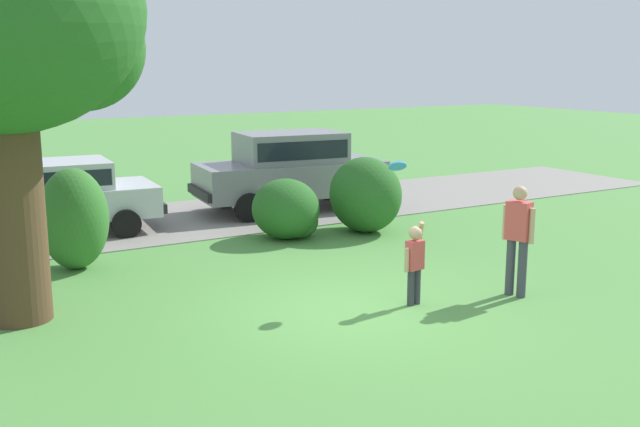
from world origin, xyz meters
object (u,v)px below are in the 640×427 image
Objects in this scene: parked_sedan at (57,195)px; child_thrower at (415,259)px; parked_suv at (291,167)px; frisbee at (397,166)px; adult_onlooker at (518,235)px.

child_thrower is (3.62, -7.53, -0.13)m from parked_sedan.
frisbee is (-1.79, -6.83, 0.96)m from parked_suv.
adult_onlooker is (-0.22, -7.84, -0.09)m from parked_suv.
parked_sedan is 7.97m from frisbee.
parked_sedan is at bearing 117.86° from frisbee.
child_thrower is 4.11× the size of frisbee.
frisbee reaches higher than child_thrower.
parked_sedan is 5.48m from parked_suv.
parked_suv is 7.63m from child_thrower.
parked_suv is at bearing 88.40° from adult_onlooker.
frisbee reaches higher than parked_suv.
parked_suv is 7.85m from adult_onlooker.
adult_onlooker is at bearing -91.60° from parked_suv.
parked_suv is (5.48, -0.14, 0.23)m from parked_sedan.
parked_suv is at bearing 75.92° from child_thrower.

